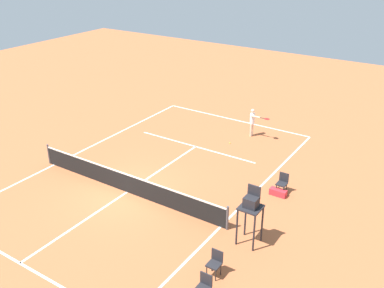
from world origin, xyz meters
The scene contains 10 objects.
ground_plane centered at (0.00, 0.00, 0.00)m, with size 60.00×60.00×0.00m, color #B76038.
court_lines centered at (0.00, 0.00, 0.00)m, with size 9.93×21.23×0.01m.
tennis_net centered at (0.00, 0.00, 0.50)m, with size 10.53×0.10×1.07m.
player_serving centered at (-2.00, -8.87, 1.00)m, with size 1.27×0.53×1.68m.
tennis_ball centered at (-1.42, -7.21, 0.03)m, with size 0.07×0.07×0.07m, color #CCE033.
umpire_chair centered at (-6.31, 0.27, 1.61)m, with size 0.80×0.80×2.41m.
courtside_chair_near centered at (-6.12, 2.51, 0.53)m, with size 0.44×0.46×0.95m.
courtside_chair_mid centered at (-5.94, -3.84, 0.53)m, with size 0.44×0.46×0.95m.
courtside_chair_far centered at (-6.40, 3.69, 0.53)m, with size 0.44×0.46×0.95m.
equipment_bag centered at (-5.90, -3.51, 0.15)m, with size 0.76×0.32×0.30m, color red.
Camera 1 is at (-11.85, 12.73, 10.43)m, focal length 40.75 mm.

